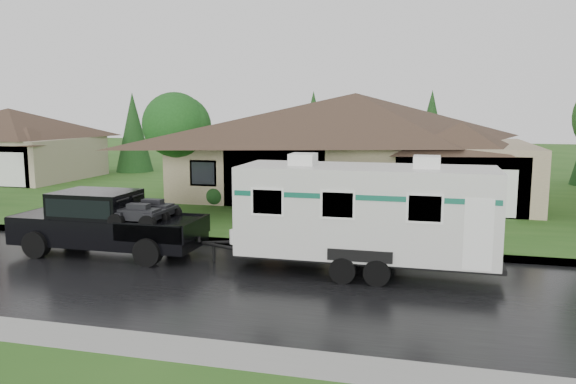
# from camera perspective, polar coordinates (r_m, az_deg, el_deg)

# --- Properties ---
(ground) EXTENTS (140.00, 140.00, 0.00)m
(ground) POSITION_cam_1_polar(r_m,az_deg,el_deg) (18.38, -5.53, -7.03)
(ground) COLOR #2A581B
(ground) RESTS_ON ground
(road) EXTENTS (140.00, 8.00, 0.01)m
(road) POSITION_cam_1_polar(r_m,az_deg,el_deg) (16.59, -7.91, -8.77)
(road) COLOR black
(road) RESTS_ON ground
(curb) EXTENTS (140.00, 0.50, 0.15)m
(curb) POSITION_cam_1_polar(r_m,az_deg,el_deg) (20.43, -3.38, -5.22)
(curb) COLOR gray
(curb) RESTS_ON ground
(lawn) EXTENTS (140.00, 26.00, 0.15)m
(lawn) POSITION_cam_1_polar(r_m,az_deg,el_deg) (32.58, 3.47, -0.09)
(lawn) COLOR #2A581B
(lawn) RESTS_ON ground
(house_main) EXTENTS (19.44, 10.80, 6.90)m
(house_main) POSITION_cam_1_polar(r_m,az_deg,el_deg) (30.75, 7.33, 5.93)
(house_main) COLOR gray
(house_main) RESTS_ON lawn
(house_far) EXTENTS (10.80, 8.64, 5.80)m
(house_far) POSITION_cam_1_polar(r_m,az_deg,el_deg) (42.86, -26.30, 4.99)
(house_far) COLOR tan
(house_far) RESTS_ON lawn
(tree_left_green) EXTENTS (3.33, 3.33, 5.51)m
(tree_left_green) POSITION_cam_1_polar(r_m,az_deg,el_deg) (28.91, -11.24, 6.44)
(tree_left_green) COLOR #382B1E
(tree_left_green) RESTS_ON lawn
(shrub_row) EXTENTS (13.60, 1.00, 1.00)m
(shrub_row) POSITION_cam_1_polar(r_m,az_deg,el_deg) (26.60, 5.37, -0.78)
(shrub_row) COLOR #143814
(shrub_row) RESTS_ON lawn
(pickup_truck) EXTENTS (6.43, 2.44, 2.14)m
(pickup_truck) POSITION_cam_1_polar(r_m,az_deg,el_deg) (20.00, -18.13, -2.77)
(pickup_truck) COLOR black
(pickup_truck) RESTS_ON ground
(travel_trailer) EXTENTS (7.93, 2.79, 3.56)m
(travel_trailer) POSITION_cam_1_polar(r_m,az_deg,el_deg) (16.88, 7.91, -1.89)
(travel_trailer) COLOR silver
(travel_trailer) RESTS_ON ground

